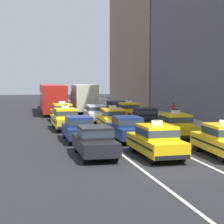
# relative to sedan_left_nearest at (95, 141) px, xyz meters

# --- Properties ---
(ground_plane) EXTENTS (160.00, 160.00, 0.00)m
(ground_plane) POSITION_rel_sedan_left_nearest_xyz_m (3.11, -3.29, -0.85)
(ground_plane) COLOR #232326
(lane_stripe_left_center) EXTENTS (0.14, 80.00, 0.01)m
(lane_stripe_left_center) POSITION_rel_sedan_left_nearest_xyz_m (1.51, 16.71, -0.84)
(lane_stripe_left_center) COLOR silver
(lane_stripe_left_center) RESTS_ON ground
(lane_stripe_center_right) EXTENTS (0.14, 80.00, 0.01)m
(lane_stripe_center_right) POSITION_rel_sedan_left_nearest_xyz_m (4.71, 16.71, -0.84)
(lane_stripe_center_right) COLOR silver
(lane_stripe_center_right) RESTS_ON ground
(sidewalk_curb) EXTENTS (4.00, 90.00, 0.15)m
(sidewalk_curb) POSITION_rel_sedan_left_nearest_xyz_m (10.31, 11.71, -0.77)
(sidewalk_curb) COLOR #9E9993
(sidewalk_curb) RESTS_ON ground
(sedan_left_nearest) EXTENTS (1.77, 4.31, 1.58)m
(sedan_left_nearest) POSITION_rel_sedan_left_nearest_xyz_m (0.00, 0.00, 0.00)
(sedan_left_nearest) COLOR black
(sedan_left_nearest) RESTS_ON ground
(sedan_left_second) EXTENTS (1.76, 4.30, 1.58)m
(sedan_left_second) POSITION_rel_sedan_left_nearest_xyz_m (-0.04, 5.29, 0.00)
(sedan_left_second) COLOR black
(sedan_left_second) RESTS_ON ground
(taxi_left_third) EXTENTS (1.90, 4.59, 1.96)m
(taxi_left_third) POSITION_rel_sedan_left_nearest_xyz_m (-0.27, 10.98, 0.03)
(taxi_left_third) COLOR black
(taxi_left_third) RESTS_ON ground
(taxi_left_fourth) EXTENTS (1.91, 4.60, 1.96)m
(taxi_left_fourth) POSITION_rel_sedan_left_nearest_xyz_m (0.07, 16.78, 0.03)
(taxi_left_fourth) COLOR black
(taxi_left_fourth) RESTS_ON ground
(bus_left_fifth) EXTENTS (2.74, 11.25, 3.22)m
(bus_left_fifth) POSITION_rel_sedan_left_nearest_xyz_m (-0.10, 25.84, 0.97)
(bus_left_fifth) COLOR black
(bus_left_fifth) RESTS_ON ground
(taxi_left_sixth) EXTENTS (1.95, 4.61, 1.96)m
(taxi_left_sixth) POSITION_rel_sedan_left_nearest_xyz_m (-0.10, 34.83, 0.03)
(taxi_left_sixth) COLOR black
(taxi_left_sixth) RESTS_ON ground
(taxi_center_nearest) EXTENTS (1.87, 4.58, 1.96)m
(taxi_center_nearest) POSITION_rel_sedan_left_nearest_xyz_m (3.01, -0.79, 0.03)
(taxi_center_nearest) COLOR black
(taxi_center_nearest) RESTS_ON ground
(sedan_center_second) EXTENTS (1.81, 4.32, 1.58)m
(sedan_center_second) POSITION_rel_sedan_left_nearest_xyz_m (2.95, 4.52, 0.00)
(sedan_center_second) COLOR black
(sedan_center_second) RESTS_ON ground
(taxi_center_third) EXTENTS (2.00, 4.63, 1.96)m
(taxi_center_third) POSITION_rel_sedan_left_nearest_xyz_m (3.29, 10.15, 0.03)
(taxi_center_third) COLOR black
(taxi_center_third) RESTS_ON ground
(sedan_center_fourth) EXTENTS (1.89, 4.35, 1.58)m
(sedan_center_fourth) POSITION_rel_sedan_left_nearest_xyz_m (3.00, 15.47, 0.00)
(sedan_center_fourth) COLOR black
(sedan_center_fourth) RESTS_ON ground
(box_truck_center_fifth) EXTENTS (2.42, 7.01, 3.27)m
(box_truck_center_fifth) POSITION_rel_sedan_left_nearest_xyz_m (3.13, 23.41, 0.93)
(box_truck_center_fifth) COLOR black
(box_truck_center_fifth) RESTS_ON ground
(taxi_right_nearest) EXTENTS (2.05, 4.65, 1.96)m
(taxi_right_nearest) POSITION_rel_sedan_left_nearest_xyz_m (6.46, -1.32, 0.03)
(taxi_right_nearest) COLOR black
(taxi_right_nearest) RESTS_ON ground
(taxi_right_second) EXTENTS (2.02, 4.64, 1.96)m
(taxi_right_second) POSITION_rel_sedan_left_nearest_xyz_m (6.30, 4.81, 0.03)
(taxi_right_second) COLOR black
(taxi_right_second) RESTS_ON ground
(sedan_right_third) EXTENTS (1.86, 4.34, 1.58)m
(sedan_right_third) POSITION_rel_sedan_left_nearest_xyz_m (6.23, 11.07, 0.00)
(sedan_right_third) COLOR black
(sedan_right_third) RESTS_ON ground
(taxi_right_fourth) EXTENTS (1.99, 4.63, 1.96)m
(taxi_right_fourth) POSITION_rel_sedan_left_nearest_xyz_m (6.35, 16.55, 0.03)
(taxi_right_fourth) COLOR black
(taxi_right_fourth) RESTS_ON ground
(sedan_right_fifth) EXTENTS (1.85, 4.33, 1.58)m
(sedan_right_fifth) POSITION_rel_sedan_left_nearest_xyz_m (6.38, 21.86, 0.00)
(sedan_right_fifth) COLOR black
(sedan_right_fifth) RESTS_ON ground
(pedestrian_by_storefront) EXTENTS (0.36, 0.24, 1.68)m
(pedestrian_by_storefront) POSITION_rel_sedan_left_nearest_xyz_m (9.77, 13.73, 0.16)
(pedestrian_by_storefront) COLOR #23232D
(pedestrian_by_storefront) RESTS_ON sidewalk_curb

